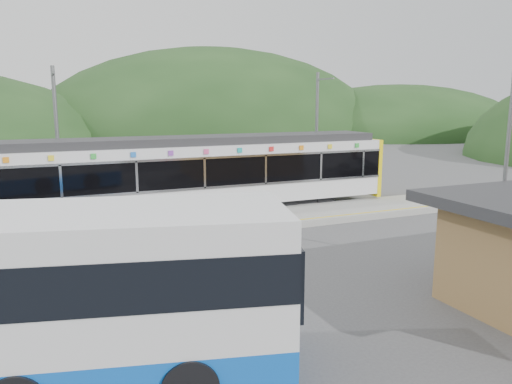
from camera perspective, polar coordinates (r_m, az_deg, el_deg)
name	(u,v)px	position (r m, az deg, el deg)	size (l,w,h in m)	color
ground	(269,244)	(19.14, 1.52, -6.01)	(120.00, 120.00, 0.00)	#4C4C4F
hills	(334,205)	(26.55, 8.86, -1.49)	(146.00, 149.00, 26.00)	#1E3D19
platform	(238,222)	(22.03, -2.10, -3.42)	(26.00, 3.20, 0.30)	#9E9E99
yellow_line	(249,225)	(20.83, -0.79, -3.79)	(26.00, 0.10, 0.01)	yellow
train	(185,173)	(23.70, -8.09, 2.18)	(20.44, 3.01, 3.74)	black
catenary_mast_west	(57,139)	(25.28, -21.74, 5.67)	(0.18, 1.80, 7.00)	slate
catenary_mast_east	(317,132)	(29.26, 6.98, 6.87)	(0.18, 1.80, 7.00)	slate
lamp_post	(510,156)	(16.90, 27.07, 3.65)	(0.51, 1.15, 6.30)	slate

